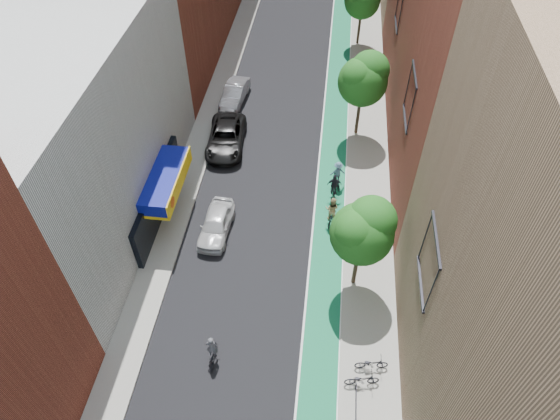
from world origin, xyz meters
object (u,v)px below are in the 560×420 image
(parked_car_black, at_px, (226,137))
(cyclist_lead, at_px, (213,353))
(parked_car_white, at_px, (216,224))
(cyclist_lane_mid, at_px, (334,190))
(cyclist_lane_far, at_px, (337,176))
(cyclist_lane_near, at_px, (332,212))
(parked_car_silver, at_px, (235,94))

(parked_car_black, bearing_deg, cyclist_lead, -85.40)
(parked_car_white, distance_m, cyclist_lead, 8.69)
(parked_car_white, bearing_deg, cyclist_lane_mid, 30.82)
(parked_car_white, xyz_separation_m, cyclist_lane_far, (7.35, 5.20, 0.12))
(cyclist_lane_mid, bearing_deg, cyclist_lead, 60.79)
(parked_car_black, distance_m, cyclist_lead, 17.21)
(cyclist_lead, height_order, cyclist_lane_mid, cyclist_lead)
(parked_car_white, relative_size, cyclist_lead, 2.16)
(parked_car_white, distance_m, parked_car_black, 8.54)
(parked_car_black, relative_size, cyclist_lane_near, 2.62)
(cyclist_lane_near, height_order, cyclist_lane_far, cyclist_lane_near)
(parked_car_black, height_order, cyclist_lane_near, cyclist_lane_near)
(cyclist_lane_near, bearing_deg, parked_car_white, 24.62)
(parked_car_silver, bearing_deg, parked_car_black, -80.33)
(parked_car_white, relative_size, cyclist_lane_far, 2.20)
(parked_car_white, xyz_separation_m, cyclist_lead, (1.57, -8.54, -0.06))
(cyclist_lead, bearing_deg, cyclist_lane_far, -116.09)
(cyclist_lane_mid, height_order, cyclist_lane_far, cyclist_lane_mid)
(cyclist_lane_near, bearing_deg, parked_car_black, -28.38)
(parked_car_white, xyz_separation_m, cyclist_lane_mid, (7.16, 3.90, -0.01))
(cyclist_lane_near, distance_m, cyclist_lane_mid, 2.33)
(parked_car_black, distance_m, cyclist_lane_mid, 9.35)
(parked_car_silver, height_order, cyclist_lead, cyclist_lead)
(parked_car_silver, distance_m, cyclist_lead, 23.01)
(cyclist_lane_mid, bearing_deg, parked_car_white, 23.56)
(parked_car_black, distance_m, cyclist_lane_near, 10.63)
(cyclist_lead, bearing_deg, parked_car_black, -84.73)
(cyclist_lead, relative_size, cyclist_lane_near, 0.91)
(cyclist_lane_near, xyz_separation_m, cyclist_lane_mid, (0.07, 2.32, -0.26))
(cyclist_lead, xyz_separation_m, cyclist_lane_mid, (5.60, 12.44, 0.06))
(cyclist_lane_mid, relative_size, cyclist_lane_far, 1.02)
(cyclist_lead, height_order, cyclist_lane_near, cyclist_lane_near)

